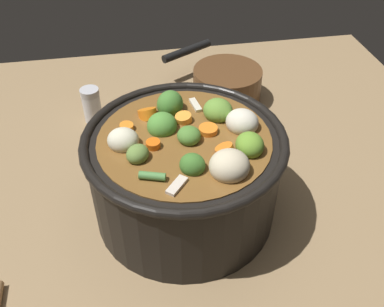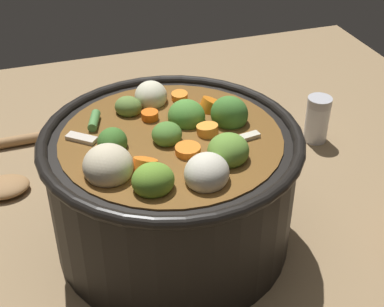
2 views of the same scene
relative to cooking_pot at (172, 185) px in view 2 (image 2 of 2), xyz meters
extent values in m
plane|color=#8C704C|center=(0.00, 0.00, -0.08)|extent=(1.10, 1.10, 0.00)
cylinder|color=black|center=(0.00, 0.00, -0.01)|extent=(0.28, 0.28, 0.14)
torus|color=black|center=(0.00, 0.00, 0.06)|extent=(0.29, 0.29, 0.01)
cylinder|color=brown|center=(0.00, 0.00, 0.00)|extent=(0.24, 0.24, 0.14)
ellipsoid|color=#3F722B|center=(-0.06, 0.01, 0.07)|extent=(0.04, 0.04, 0.03)
ellipsoid|color=#4F8E37|center=(0.03, 0.03, 0.07)|extent=(0.06, 0.06, 0.04)
ellipsoid|color=olive|center=(-0.04, -0.08, 0.07)|extent=(0.04, 0.04, 0.03)
ellipsoid|color=olive|center=(0.04, -0.06, 0.07)|extent=(0.06, 0.06, 0.03)
ellipsoid|color=olive|center=(-0.03, 0.07, 0.07)|extent=(0.04, 0.04, 0.02)
ellipsoid|color=#447C30|center=(0.07, 0.01, 0.08)|extent=(0.06, 0.06, 0.04)
ellipsoid|color=#4E8033|center=(-0.01, -0.01, 0.07)|extent=(0.05, 0.05, 0.03)
cylinder|color=orange|center=(-0.01, 0.04, 0.07)|extent=(0.02, 0.03, 0.01)
cylinder|color=orange|center=(-0.04, -0.05, 0.07)|extent=(0.04, 0.04, 0.03)
cylinder|color=orange|center=(0.06, 0.04, 0.07)|extent=(0.04, 0.03, 0.03)
cylinder|color=orange|center=(0.01, -0.03, 0.07)|extent=(0.04, 0.04, 0.01)
cylinder|color=orange|center=(0.03, 0.08, 0.07)|extent=(0.03, 0.03, 0.01)
cylinder|color=orange|center=(0.04, -0.01, 0.07)|extent=(0.03, 0.03, 0.02)
ellipsoid|color=beige|center=(0.01, -0.08, 0.07)|extent=(0.06, 0.06, 0.04)
ellipsoid|color=beige|center=(0.00, 0.08, 0.07)|extent=(0.05, 0.05, 0.03)
ellipsoid|color=beige|center=(-0.08, -0.04, 0.07)|extent=(0.05, 0.06, 0.04)
cylinder|color=#4F8744|center=(-0.07, 0.05, 0.07)|extent=(0.02, 0.03, 0.01)
cube|color=beige|center=(0.07, -0.03, 0.07)|extent=(0.03, 0.01, 0.01)
cube|color=beige|center=(-0.09, 0.02, 0.07)|extent=(0.03, 0.03, 0.01)
ellipsoid|color=#9C7045|center=(-0.19, 0.16, -0.07)|extent=(0.07, 0.05, 0.02)
cylinder|color=#9C7045|center=(-0.19, 0.27, -0.07)|extent=(0.19, 0.02, 0.02)
cylinder|color=silver|center=(0.27, 0.14, -0.05)|extent=(0.04, 0.04, 0.06)
cylinder|color=#B7B7BC|center=(0.27, 0.14, -0.01)|extent=(0.04, 0.04, 0.01)
camera|label=1|loc=(-0.46, 0.07, 0.43)|focal=40.16mm
camera|label=2|loc=(-0.14, -0.49, 0.39)|focal=52.10mm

